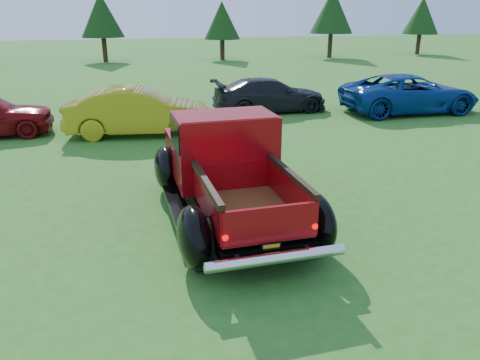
{
  "coord_description": "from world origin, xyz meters",
  "views": [
    {
      "loc": [
        -2.22,
        -7.43,
        3.83
      ],
      "look_at": [
        -0.25,
        0.2,
        0.93
      ],
      "focal_mm": 35.0,
      "sensor_mm": 36.0,
      "label": 1
    }
  ],
  "objects_px": {
    "tree_mid_right": "(222,20)",
    "tree_far_east": "(422,16)",
    "tree_mid_left": "(101,15)",
    "tree_east": "(332,11)",
    "show_car_grey": "(270,95)",
    "show_car_yellow": "(140,111)",
    "show_car_blue": "(410,93)",
    "pickup_truck": "(225,166)"
  },
  "relations": [
    {
      "from": "tree_mid_right",
      "to": "tree_far_east",
      "type": "relative_size",
      "value": 0.92
    },
    {
      "from": "tree_mid_left",
      "to": "tree_far_east",
      "type": "xyz_separation_m",
      "value": [
        27.0,
        -0.5,
        -0.14
      ]
    },
    {
      "from": "tree_mid_right",
      "to": "tree_east",
      "type": "bearing_deg",
      "value": -3.18
    },
    {
      "from": "tree_mid_left",
      "to": "tree_far_east",
      "type": "height_order",
      "value": "tree_mid_left"
    },
    {
      "from": "tree_mid_right",
      "to": "show_car_grey",
      "type": "relative_size",
      "value": 0.98
    },
    {
      "from": "tree_east",
      "to": "tree_mid_right",
      "type": "bearing_deg",
      "value": 176.82
    },
    {
      "from": "show_car_grey",
      "to": "tree_east",
      "type": "bearing_deg",
      "value": -31.09
    },
    {
      "from": "tree_east",
      "to": "tree_far_east",
      "type": "bearing_deg",
      "value": 6.34
    },
    {
      "from": "tree_mid_right",
      "to": "show_car_yellow",
      "type": "relative_size",
      "value": 0.96
    },
    {
      "from": "tree_mid_right",
      "to": "show_car_grey",
      "type": "distance_m",
      "value": 20.26
    },
    {
      "from": "tree_far_east",
      "to": "show_car_grey",
      "type": "distance_m",
      "value": 29.09
    },
    {
      "from": "show_car_blue",
      "to": "tree_mid_right",
      "type": "bearing_deg",
      "value": 8.48
    },
    {
      "from": "tree_mid_left",
      "to": "pickup_truck",
      "type": "distance_m",
      "value": 30.15
    },
    {
      "from": "show_car_grey",
      "to": "tree_mid_left",
      "type": "bearing_deg",
      "value": 16.69
    },
    {
      "from": "tree_mid_right",
      "to": "tree_far_east",
      "type": "height_order",
      "value": "tree_far_east"
    },
    {
      "from": "tree_mid_right",
      "to": "tree_far_east",
      "type": "distance_m",
      "value": 18.01
    },
    {
      "from": "tree_far_east",
      "to": "show_car_yellow",
      "type": "relative_size",
      "value": 1.05
    },
    {
      "from": "pickup_truck",
      "to": "show_car_blue",
      "type": "xyz_separation_m",
      "value": [
        9.05,
        7.47,
        -0.2
      ]
    },
    {
      "from": "tree_mid_left",
      "to": "show_car_blue",
      "type": "relative_size",
      "value": 0.95
    },
    {
      "from": "tree_mid_right",
      "to": "show_car_blue",
      "type": "height_order",
      "value": "tree_mid_right"
    },
    {
      "from": "tree_mid_left",
      "to": "tree_far_east",
      "type": "bearing_deg",
      "value": -1.06
    },
    {
      "from": "tree_far_east",
      "to": "show_car_grey",
      "type": "height_order",
      "value": "tree_far_east"
    },
    {
      "from": "tree_mid_right",
      "to": "show_car_blue",
      "type": "distance_m",
      "value": 21.75
    },
    {
      "from": "tree_mid_right",
      "to": "show_car_blue",
      "type": "relative_size",
      "value": 0.83
    },
    {
      "from": "tree_east",
      "to": "pickup_truck",
      "type": "height_order",
      "value": "tree_east"
    },
    {
      "from": "tree_far_east",
      "to": "pickup_truck",
      "type": "height_order",
      "value": "tree_far_east"
    },
    {
      "from": "tree_east",
      "to": "pickup_truck",
      "type": "relative_size",
      "value": 1.01
    },
    {
      "from": "tree_far_east",
      "to": "show_car_blue",
      "type": "height_order",
      "value": "tree_far_east"
    },
    {
      "from": "pickup_truck",
      "to": "show_car_grey",
      "type": "distance_m",
      "value": 9.75
    },
    {
      "from": "tree_east",
      "to": "show_car_blue",
      "type": "height_order",
      "value": "tree_east"
    },
    {
      "from": "tree_far_east",
      "to": "show_car_grey",
      "type": "xyz_separation_m",
      "value": [
        -20.5,
        -20.47,
        -2.59
      ]
    },
    {
      "from": "pickup_truck",
      "to": "show_car_yellow",
      "type": "distance_m",
      "value": 6.68
    },
    {
      "from": "pickup_truck",
      "to": "show_car_grey",
      "type": "xyz_separation_m",
      "value": [
        3.83,
        8.96,
        -0.28
      ]
    },
    {
      "from": "show_car_yellow",
      "to": "show_car_blue",
      "type": "bearing_deg",
      "value": -77.04
    },
    {
      "from": "tree_east",
      "to": "tree_far_east",
      "type": "relative_size",
      "value": 1.12
    },
    {
      "from": "tree_mid_left",
      "to": "show_car_grey",
      "type": "bearing_deg",
      "value": -72.78
    },
    {
      "from": "show_car_yellow",
      "to": "show_car_grey",
      "type": "xyz_separation_m",
      "value": [
        5.14,
        2.41,
        -0.11
      ]
    },
    {
      "from": "show_car_blue",
      "to": "tree_east",
      "type": "bearing_deg",
      "value": -15.42
    },
    {
      "from": "tree_mid_right",
      "to": "pickup_truck",
      "type": "distance_m",
      "value": 29.69
    },
    {
      "from": "pickup_truck",
      "to": "show_car_grey",
      "type": "height_order",
      "value": "pickup_truck"
    },
    {
      "from": "show_car_yellow",
      "to": "show_car_grey",
      "type": "bearing_deg",
      "value": -56.99
    },
    {
      "from": "tree_far_east",
      "to": "pickup_truck",
      "type": "xyz_separation_m",
      "value": [
        -24.33,
        -29.43,
        -2.31
      ]
    }
  ]
}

